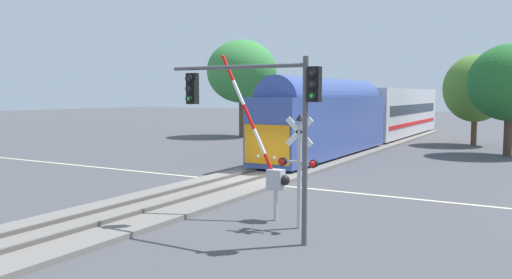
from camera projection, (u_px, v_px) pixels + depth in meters
The scene contains 10 objects.
ground_plane at pixel (244, 182), 25.57m from camera, with size 220.00×220.00×0.00m, color #47474C.
road_centre_stripe at pixel (244, 182), 25.57m from camera, with size 44.00×0.20×0.01m.
railway_track at pixel (244, 180), 25.56m from camera, with size 4.40×80.00×0.32m.
commuter_train at pixel (369, 113), 42.99m from camera, with size 3.04×39.06×5.16m.
crossing_gate_near at pixel (270, 165), 17.74m from camera, with size 2.76×0.40×5.82m.
crossing_signal_mast at pixel (299, 159), 16.52m from camera, with size 1.36×0.44×3.77m.
traffic_signal_near_right at pixel (263, 103), 15.19m from camera, with size 5.16×0.38×5.48m.
oak_far_right at pixel (510, 83), 35.86m from camera, with size 5.77×5.77×7.95m.
pine_left_background at pixel (242, 72), 52.13m from camera, with size 7.17×7.17×9.94m.
elm_centre_background at pixel (475, 89), 43.33m from camera, with size 5.32×5.32×7.74m.
Camera 1 is at (13.10, -21.62, 4.41)m, focal length 35.73 mm.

